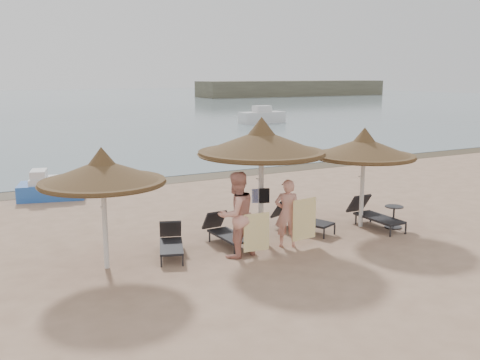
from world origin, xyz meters
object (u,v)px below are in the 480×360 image
object	(u,v)px
palapa_left	(102,172)
person_left	(236,208)
lounger_near_left	(225,231)
palapa_center	(261,143)
lounger_far_left	(171,241)
lounger_near_right	(299,217)
person_right	(287,208)
side_table	(394,217)
palapa_right	(364,148)
lounger_far_right	(373,214)
pedal_boat	(51,188)

from	to	relation	value
palapa_left	person_left	size ratio (longest dim) A/B	1.16
lounger_near_left	palapa_center	bearing A→B (deg)	-14.60
palapa_center	lounger_far_left	bearing A→B (deg)	177.37
lounger_near_right	person_right	world-z (taller)	person_right
palapa_left	lounger_near_right	distance (m)	5.79
lounger_near_right	side_table	bearing A→B (deg)	-44.42
palapa_right	person_left	size ratio (longest dim) A/B	1.20
palapa_left	person_left	bearing A→B (deg)	-12.93
lounger_near_left	lounger_far_right	bearing A→B (deg)	-9.70
palapa_left	person_left	distance (m)	3.16
lounger_far_right	palapa_left	bearing A→B (deg)	177.84
lounger_far_right	person_left	world-z (taller)	person_left
palapa_right	lounger_far_left	xyz separation A→B (m)	(-5.61, 0.31, -1.93)
palapa_center	person_left	bearing A→B (deg)	-145.83
pedal_boat	palapa_left	bearing A→B (deg)	-75.75
pedal_boat	person_right	bearing A→B (deg)	-47.98
lounger_near_left	pedal_boat	bearing A→B (deg)	109.61
lounger_far_right	pedal_boat	size ratio (longest dim) A/B	0.76
lounger_near_left	lounger_near_right	size ratio (longest dim) A/B	0.92
lounger_near_right	lounger_far_right	bearing A→B (deg)	-40.05
side_table	person_left	size ratio (longest dim) A/B	0.26
lounger_near_left	person_right	bearing A→B (deg)	-37.72
person_right	pedal_boat	size ratio (longest dim) A/B	0.82
palapa_right	lounger_near_left	world-z (taller)	palapa_right
palapa_left	pedal_boat	bearing A→B (deg)	89.58
side_table	lounger_far_left	bearing A→B (deg)	172.55
palapa_right	lounger_far_left	bearing A→B (deg)	176.86
pedal_boat	lounger_near_left	bearing A→B (deg)	-53.14
lounger_near_left	lounger_far_right	xyz separation A→B (m)	(4.42, -0.55, 0.03)
person_right	pedal_boat	xyz separation A→B (m)	(-4.33, 8.36, -0.62)
palapa_left	pedal_boat	world-z (taller)	palapa_left
palapa_left	person_left	xyz separation A→B (m)	(2.92, -0.67, -0.99)
palapa_center	person_left	size ratio (longest dim) A/B	1.37
palapa_left	lounger_near_left	size ratio (longest dim) A/B	1.60
lounger_far_left	lounger_near_left	size ratio (longest dim) A/B	0.98
lounger_far_right	pedal_boat	xyz separation A→B (m)	(-7.47, 8.01, 0.01)
lounger_far_left	lounger_far_right	xyz separation A→B (m)	(5.92, -0.46, 0.05)
side_table	lounger_near_left	bearing A→B (deg)	169.29
palapa_right	lounger_near_left	size ratio (longest dim) A/B	1.65
lounger_far_left	side_table	xyz separation A→B (m)	(6.35, -0.83, -0.03)
lounger_far_left	lounger_far_right	bearing A→B (deg)	15.33
palapa_center	lounger_far_left	size ratio (longest dim) A/B	1.93
palapa_right	pedal_boat	world-z (taller)	palapa_right
palapa_right	person_left	distance (m)	4.46
person_right	palapa_right	bearing A→B (deg)	-141.26
person_right	side_table	bearing A→B (deg)	-151.64
palapa_right	side_table	size ratio (longest dim) A/B	4.59
person_right	lounger_near_right	bearing A→B (deg)	-107.85
lounger_near_right	person_left	distance (m)	2.91
palapa_center	lounger_far_right	size ratio (longest dim) A/B	1.75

